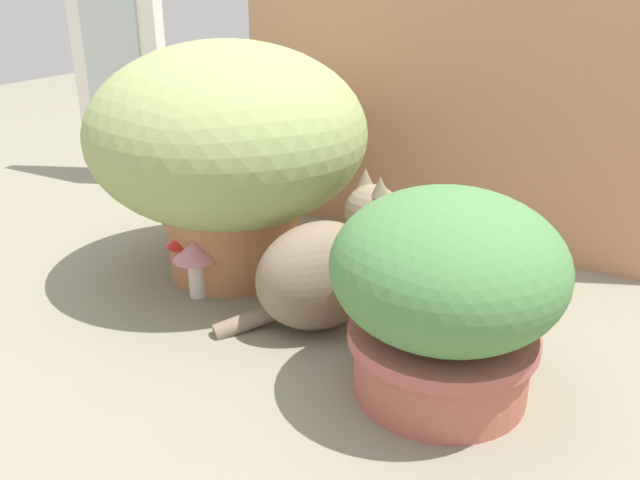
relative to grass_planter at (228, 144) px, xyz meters
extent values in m
plane|color=gray|center=(0.22, -0.18, -0.31)|extent=(6.00, 6.00, 0.00)
cube|color=tan|center=(0.34, 0.42, 0.05)|extent=(1.12, 0.03, 0.72)
cube|color=white|center=(-0.76, 0.44, 0.11)|extent=(0.37, 0.04, 0.83)
cube|color=silver|center=(-0.76, 0.42, 0.15)|extent=(0.24, 0.01, 0.53)
cylinder|color=#AF714C|center=(0.00, 0.00, -0.23)|extent=(0.30, 0.30, 0.16)
cylinder|color=#AE6E4A|center=(0.00, 0.00, -0.16)|extent=(0.32, 0.32, 0.02)
ellipsoid|color=#90A162|center=(0.00, 0.00, 0.02)|extent=(0.61, 0.61, 0.40)
cylinder|color=#B05F4F|center=(0.59, -0.22, -0.25)|extent=(0.29, 0.29, 0.12)
cylinder|color=#AF5951|center=(0.59, -0.22, -0.20)|extent=(0.31, 0.31, 0.02)
ellipsoid|color=#4C8047|center=(0.59, -0.22, -0.07)|extent=(0.38, 0.38, 0.25)
ellipsoid|color=#806C57|center=(0.30, -0.13, -0.20)|extent=(0.29, 0.31, 0.22)
ellipsoid|color=tan|center=(0.36, -0.05, -0.21)|extent=(0.12, 0.12, 0.11)
sphere|color=#806C57|center=(0.37, -0.04, -0.08)|extent=(0.15, 0.15, 0.11)
cone|color=#806C57|center=(0.35, -0.02, -0.02)|extent=(0.05, 0.05, 0.04)
cone|color=#806C57|center=(0.39, -0.06, -0.02)|extent=(0.05, 0.05, 0.04)
cylinder|color=#806C57|center=(0.20, -0.20, -0.28)|extent=(0.14, 0.17, 0.07)
cylinder|color=silver|center=(0.01, -0.15, -0.26)|extent=(0.04, 0.04, 0.09)
cone|color=pink|center=(0.01, -0.15, -0.20)|extent=(0.10, 0.10, 0.04)
cylinder|color=#E8E7C2|center=(-0.04, -0.12, -0.26)|extent=(0.03, 0.03, 0.10)
cone|color=red|center=(-0.04, -0.12, -0.19)|extent=(0.09, 0.09, 0.04)
camera|label=1|loc=(0.88, -1.16, 0.37)|focal=37.52mm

